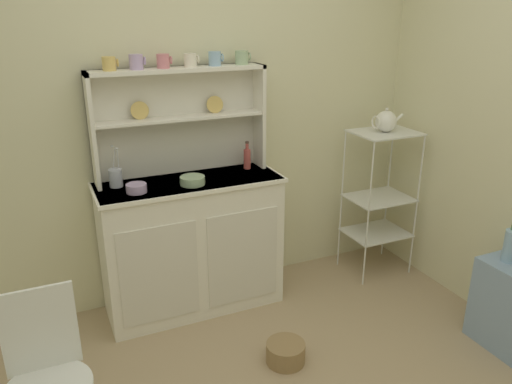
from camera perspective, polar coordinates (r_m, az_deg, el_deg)
wall_back at (r=3.36m, az=-6.87°, el=8.51°), size 3.84×0.05×2.50m
hutch_cabinet at (r=3.34m, az=-7.29°, el=-5.89°), size 1.18×0.45×0.90m
hutch_shelf_unit at (r=3.22m, az=-8.84°, el=8.91°), size 1.10×0.18×0.68m
bakers_rack at (r=3.81m, az=13.96°, el=0.51°), size 0.45×0.36×1.10m
wire_chair at (r=2.38m, az=-22.93°, el=-17.92°), size 0.36×0.36×0.85m
floor_basket at (r=3.03m, az=3.40°, el=-17.82°), size 0.23×0.23×0.12m
cup_gold_0 at (r=3.05m, az=-16.39°, el=13.87°), size 0.09×0.08×0.08m
cup_lilac_1 at (r=3.07m, az=-13.49°, el=14.24°), size 0.09×0.08×0.09m
cup_rose_2 at (r=3.11m, az=-10.52°, el=14.48°), size 0.09×0.08×0.08m
cup_cream_3 at (r=3.15m, az=-7.47°, el=14.70°), size 0.09×0.08×0.08m
cup_sky_4 at (r=3.20m, az=-4.70°, el=14.93°), size 0.09×0.08×0.09m
cup_sage_5 at (r=3.27m, az=-1.61°, el=15.09°), size 0.10×0.08×0.09m
bowl_mixing_large at (r=3.02m, az=-13.49°, el=0.43°), size 0.12×0.12×0.05m
bowl_floral_medium at (r=3.09m, az=-7.26°, el=1.32°), size 0.15×0.15×0.05m
jam_bottle at (r=3.36m, az=-1.02°, el=3.91°), size 0.05×0.05×0.19m
utensil_jar at (r=3.14m, az=-15.72°, el=1.62°), size 0.08×0.08×0.25m
porcelain_teapot at (r=3.68m, az=14.59°, el=7.82°), size 0.24×0.15×0.17m
flower_vase at (r=3.26m, az=27.16°, el=-5.23°), size 0.09×0.09×0.34m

